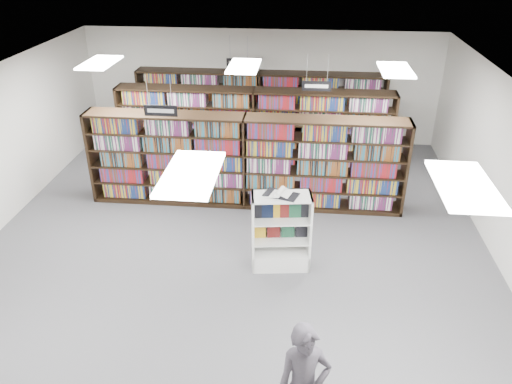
{
  "coord_description": "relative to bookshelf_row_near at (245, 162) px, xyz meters",
  "views": [
    {
      "loc": [
        1.23,
        -7.98,
        5.61
      ],
      "look_at": [
        0.39,
        0.5,
        1.1
      ],
      "focal_mm": 35.0,
      "sensor_mm": 36.0,
      "label": 1
    }
  ],
  "objects": [
    {
      "name": "bookshelf_row_near",
      "position": [
        0.0,
        0.0,
        0.0
      ],
      "size": [
        7.0,
        0.6,
        2.1
      ],
      "color": "black",
      "rests_on": "floor"
    },
    {
      "name": "ceiling",
      "position": [
        0.0,
        -2.0,
        2.15
      ],
      "size": [
        10.0,
        12.0,
        0.1
      ],
      "primitive_type": "cube",
      "color": "white",
      "rests_on": "wall_back"
    },
    {
      "name": "troffer_front_right",
      "position": [
        3.0,
        -5.0,
        2.11
      ],
      "size": [
        0.6,
        1.2,
        0.04
      ],
      "primitive_type": "cube",
      "color": "white",
      "rests_on": "ceiling"
    },
    {
      "name": "aisle_sign_left",
      "position": [
        -1.5,
        -1.0,
        1.48
      ],
      "size": [
        0.65,
        0.02,
        0.8
      ],
      "color": "#B2B2B7",
      "rests_on": "ceiling"
    },
    {
      "name": "aisle_sign_center",
      "position": [
        -0.5,
        3.0,
        1.48
      ],
      "size": [
        0.65,
        0.02,
        0.8
      ],
      "color": "#B2B2B7",
      "rests_on": "ceiling"
    },
    {
      "name": "troffer_back_center",
      "position": [
        0.0,
        0.0,
        2.11
      ],
      "size": [
        0.6,
        1.2,
        0.04
      ],
      "primitive_type": "cube",
      "color": "white",
      "rests_on": "ceiling"
    },
    {
      "name": "troffer_back_right",
      "position": [
        3.0,
        0.0,
        2.11
      ],
      "size": [
        0.6,
        1.2,
        0.04
      ],
      "primitive_type": "cube",
      "color": "white",
      "rests_on": "ceiling"
    },
    {
      "name": "floor",
      "position": [
        0.0,
        -2.0,
        -1.05
      ],
      "size": [
        12.0,
        12.0,
        0.0
      ],
      "primitive_type": "plane",
      "color": "#4D4D52",
      "rests_on": "ground"
    },
    {
      "name": "bookshelf_row_far",
      "position": [
        0.0,
        3.7,
        0.0
      ],
      "size": [
        7.0,
        0.6,
        2.1
      ],
      "color": "black",
      "rests_on": "floor"
    },
    {
      "name": "bookshelf_row_mid",
      "position": [
        0.0,
        2.0,
        0.0
      ],
      "size": [
        7.0,
        0.6,
        2.1
      ],
      "color": "black",
      "rests_on": "floor"
    },
    {
      "name": "aisle_sign_right",
      "position": [
        1.5,
        1.0,
        1.48
      ],
      "size": [
        0.65,
        0.02,
        0.8
      ],
      "color": "#B2B2B7",
      "rests_on": "ceiling"
    },
    {
      "name": "troffer_back_left",
      "position": [
        -3.0,
        0.0,
        2.11
      ],
      "size": [
        0.6,
        1.2,
        0.04
      ],
      "primitive_type": "cube",
      "color": "white",
      "rests_on": "ceiling"
    },
    {
      "name": "troffer_front_center",
      "position": [
        0.0,
        -5.0,
        2.11
      ],
      "size": [
        0.6,
        1.2,
        0.04
      ],
      "primitive_type": "cube",
      "color": "white",
      "rests_on": "ceiling"
    },
    {
      "name": "endcap_display",
      "position": [
        0.92,
        -2.27,
        -0.55
      ],
      "size": [
        1.12,
        0.66,
        1.48
      ],
      "rotation": [
        0.0,
        0.0,
        0.13
      ],
      "color": "white",
      "rests_on": "floor"
    },
    {
      "name": "open_book",
      "position": [
        0.9,
        -2.29,
        0.47
      ],
      "size": [
        0.67,
        0.51,
        0.13
      ],
      "rotation": [
        0.0,
        0.0,
        -0.31
      ],
      "color": "black",
      "rests_on": "endcap_display"
    },
    {
      "name": "wall_back",
      "position": [
        0.0,
        4.0,
        0.55
      ],
      "size": [
        10.0,
        0.1,
        3.2
      ],
      "primitive_type": "cube",
      "color": "white",
      "rests_on": "ground"
    }
  ]
}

